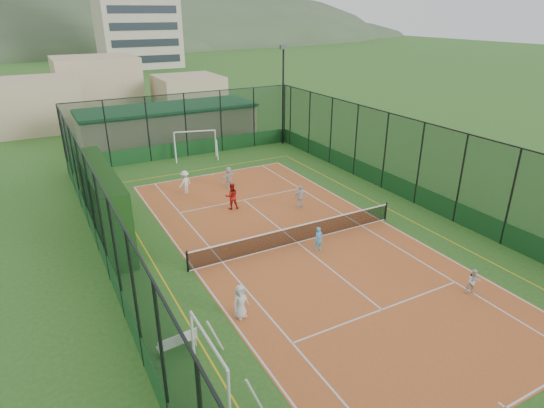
{
  "coord_description": "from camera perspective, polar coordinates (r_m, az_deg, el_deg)",
  "views": [
    {
      "loc": [
        -10.88,
        -17.37,
        10.9
      ],
      "look_at": [
        -0.09,
        2.54,
        1.2
      ],
      "focal_mm": 30.0,
      "sensor_mm": 36.0,
      "label": 1
    }
  ],
  "objects": [
    {
      "name": "hedge_left",
      "position": [
        24.65,
        -20.4,
        0.14
      ],
      "size": [
        1.27,
        8.48,
        3.71
      ],
      "primitive_type": "cube",
      "color": "black",
      "rests_on": "ground"
    },
    {
      "name": "child_far_left",
      "position": [
        29.51,
        -10.88,
        2.7
      ],
      "size": [
        1.14,
        0.98,
        1.53
      ],
      "primitive_type": "imported",
      "rotation": [
        0.0,
        0.0,
        3.65
      ],
      "color": "white",
      "rests_on": "court_slab"
    },
    {
      "name": "perimeter_fence",
      "position": [
        22.14,
        3.34,
        0.86
      ],
      "size": [
        18.12,
        34.12,
        5.0
      ],
      "primitive_type": null,
      "color": "black",
      "rests_on": "ground"
    },
    {
      "name": "distant_hills",
      "position": [
        168.07,
        -25.93,
        17.29
      ],
      "size": [
        200.0,
        60.0,
        24.0
      ],
      "primitive_type": null,
      "color": "#384C33",
      "rests_on": "ground"
    },
    {
      "name": "tennis_net",
      "position": [
        22.96,
        3.22,
        -3.69
      ],
      "size": [
        11.67,
        0.12,
        1.06
      ],
      "primitive_type": null,
      "color": "black",
      "rests_on": "ground"
    },
    {
      "name": "floodlight_ne",
      "position": [
        39.74,
        1.4,
        13.36
      ],
      "size": [
        0.6,
        0.26,
        8.25
      ],
      "primitive_type": null,
      "color": "black",
      "rests_on": "ground"
    },
    {
      "name": "tennis_balls",
      "position": [
        24.03,
        0.08,
        -3.66
      ],
      "size": [
        4.73,
        0.68,
        0.07
      ],
      "color": "#CCE033",
      "rests_on": "court_slab"
    },
    {
      "name": "coach",
      "position": [
        26.81,
        -5.07,
        0.98
      ],
      "size": [
        0.89,
        0.77,
        1.6
      ],
      "primitive_type": "imported",
      "rotation": [
        0.0,
        0.0,
        2.91
      ],
      "color": "#AF1A12",
      "rests_on": "court_slab"
    },
    {
      "name": "futsal_goal_far",
      "position": [
        36.8,
        -9.59,
        7.37
      ],
      "size": [
        3.45,
        1.77,
        2.14
      ],
      "primitive_type": null,
      "rotation": [
        0.0,
        0.0,
        -0.25
      ],
      "color": "white",
      "rests_on": "ground"
    },
    {
      "name": "white_bench",
      "position": [
        16.64,
        -11.83,
        -16.52
      ],
      "size": [
        1.45,
        0.54,
        0.8
      ],
      "primitive_type": null,
      "rotation": [
        0.0,
        0.0,
        0.11
      ],
      "color": "white",
      "rests_on": "ground"
    },
    {
      "name": "child_near_mid",
      "position": [
        22.26,
        5.88,
        -4.4
      ],
      "size": [
        0.47,
        0.32,
        1.25
      ],
      "primitive_type": "imported",
      "rotation": [
        0.0,
        0.0,
        0.05
      ],
      "color": "#4EA9DF",
      "rests_on": "court_slab"
    },
    {
      "name": "clubhouse",
      "position": [
        41.89,
        -12.87,
        9.75
      ],
      "size": [
        15.2,
        7.2,
        3.15
      ],
      "primitive_type": null,
      "color": "tan",
      "rests_on": "ground"
    },
    {
      "name": "child_far_back",
      "position": [
        30.27,
        -5.45,
        3.39
      ],
      "size": [
        1.32,
        0.99,
        1.39
      ],
      "primitive_type": "imported",
      "rotation": [
        0.0,
        0.0,
        3.66
      ],
      "color": "silver",
      "rests_on": "court_slab"
    },
    {
      "name": "child_near_right",
      "position": [
        20.72,
        23.97,
        -8.9
      ],
      "size": [
        0.7,
        0.64,
        1.15
      ],
      "primitive_type": "imported",
      "rotation": [
        0.0,
        0.0,
        -0.48
      ],
      "color": "silver",
      "rests_on": "court_slab"
    },
    {
      "name": "child_far_right",
      "position": [
        26.92,
        3.56,
        0.9
      ],
      "size": [
        0.86,
        0.45,
        1.41
      ],
      "primitive_type": "imported",
      "rotation": [
        0.0,
        0.0,
        3.01
      ],
      "color": "silver",
      "rests_on": "court_slab"
    },
    {
      "name": "child_near_left",
      "position": [
        17.65,
        -3.98,
        -12.11
      ],
      "size": [
        0.78,
        0.62,
        1.41
      ],
      "primitive_type": "imported",
      "rotation": [
        0.0,
        0.0,
        0.27
      ],
      "color": "silver",
      "rests_on": "court_slab"
    },
    {
      "name": "ground",
      "position": [
        23.21,
        3.2,
        -4.86
      ],
      "size": [
        300.0,
        300.0,
        0.0
      ],
      "primitive_type": "plane",
      "color": "#2A6021",
      "rests_on": "ground"
    },
    {
      "name": "futsal_goal_near",
      "position": [
        14.75,
        -7.88,
        -19.32
      ],
      "size": [
        3.05,
        0.91,
        1.97
      ],
      "primitive_type": null,
      "rotation": [
        0.0,
        0.0,
        1.58
      ],
      "color": "white",
      "rests_on": "ground"
    },
    {
      "name": "court_slab",
      "position": [
        23.21,
        3.2,
        -4.85
      ],
      "size": [
        11.17,
        23.97,
        0.01
      ],
      "primitive_type": "cube",
      "color": "#AC4E26",
      "rests_on": "ground"
    }
  ]
}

